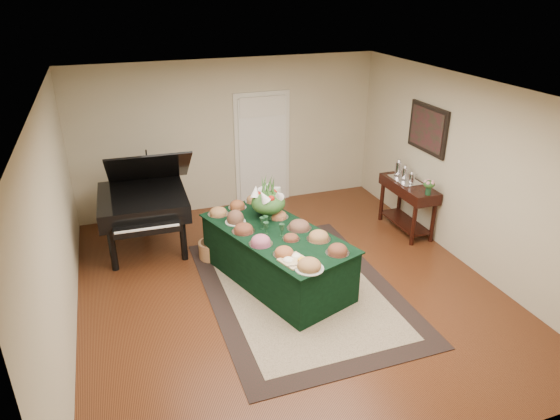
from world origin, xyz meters
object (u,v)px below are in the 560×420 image
object	(u,v)px
grand_piano	(144,201)
buffet_table	(276,256)
floral_centerpiece	(268,198)
mahogany_sideboard	(408,194)

from	to	relation	value
grand_piano	buffet_table	bearing A→B (deg)	-44.43
buffet_table	floral_centerpiece	distance (m)	0.83
buffet_table	mahogany_sideboard	distance (m)	2.70
floral_centerpiece	grand_piano	distance (m)	2.00
floral_centerpiece	grand_piano	size ratio (longest dim) A/B	0.31
floral_centerpiece	mahogany_sideboard	distance (m)	2.58
grand_piano	floral_centerpiece	bearing A→B (deg)	-33.82
buffet_table	mahogany_sideboard	size ratio (longest dim) A/B	2.14
floral_centerpiece	mahogany_sideboard	xyz separation A→B (m)	(2.53, 0.29, -0.41)
floral_centerpiece	mahogany_sideboard	world-z (taller)	floral_centerpiece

